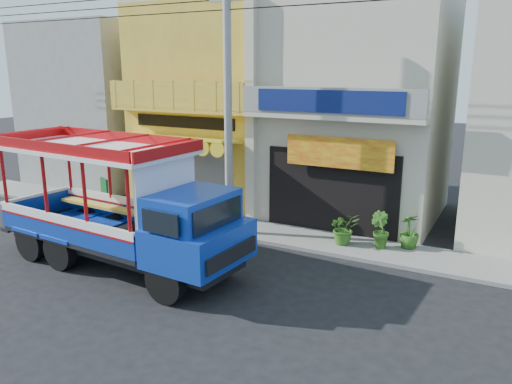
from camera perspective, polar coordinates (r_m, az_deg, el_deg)
ground at (r=14.09m, az=-6.51°, el=-9.35°), size 90.00×90.00×0.00m
sidewalk at (r=17.28m, az=1.03°, el=-4.56°), size 30.00×2.00×0.12m
shophouse_left at (r=21.85m, az=-3.59°, el=10.17°), size 6.00×7.50×8.24m
shophouse_right at (r=19.39m, az=11.90°, el=9.41°), size 6.00×6.75×8.24m
party_pilaster at (r=17.67m, az=-0.56°, el=8.93°), size 0.35×0.30×8.00m
filler_building_left at (r=26.25m, az=-16.85°, el=9.58°), size 6.00×6.00×7.60m
utility_pole at (r=16.19m, az=-2.79°, el=12.11°), size 28.00×0.26×9.00m
songthaew_truck at (r=14.09m, az=-14.01°, el=-2.01°), size 8.06×3.09×3.69m
green_sign at (r=21.52m, az=-16.89°, el=-0.06°), size 0.65×0.52×1.03m
potted_plant_a at (r=16.06m, az=10.01°, el=-4.08°), size 1.24×1.22×1.04m
potted_plant_b at (r=15.96m, az=13.96°, el=-4.23°), size 0.79×0.74×1.13m
potted_plant_c at (r=16.16m, az=17.13°, el=-4.29°), size 0.86×0.86×1.09m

